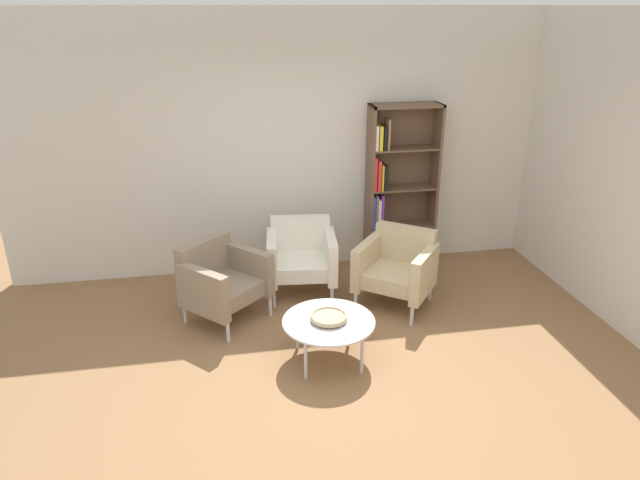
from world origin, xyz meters
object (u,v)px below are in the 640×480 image
(armchair_spare_guest, at_px, (397,267))
(armchair_corner_red, at_px, (301,256))
(coffee_table_low, at_px, (329,323))
(decorative_bowl, at_px, (329,317))
(armchair_by_bookshelf, at_px, (221,280))
(bookshelf_tall, at_px, (394,192))

(armchair_spare_guest, relative_size, armchair_corner_red, 1.21)
(coffee_table_low, distance_m, decorative_bowl, 0.06)
(decorative_bowl, relative_size, armchair_spare_guest, 0.34)
(coffee_table_low, bearing_deg, decorative_bowl, 90.00)
(coffee_table_low, height_order, armchair_by_bookshelf, armchair_by_bookshelf)
(armchair_spare_guest, distance_m, armchair_corner_red, 1.03)
(bookshelf_tall, height_order, armchair_corner_red, bookshelf_tall)
(coffee_table_low, xyz_separation_m, armchair_by_bookshelf, (-0.89, 0.93, 0.04))
(armchair_corner_red, bearing_deg, decorative_bowl, -82.54)
(armchair_corner_red, bearing_deg, armchair_by_bookshelf, -146.73)
(bookshelf_tall, xyz_separation_m, armchair_spare_guest, (-0.24, -0.98, -0.48))
(bookshelf_tall, distance_m, armchair_by_bookshelf, 2.29)
(bookshelf_tall, distance_m, armchair_corner_red, 1.37)
(bookshelf_tall, bearing_deg, armchair_spare_guest, -103.78)
(decorative_bowl, distance_m, armchair_by_bookshelf, 1.28)
(coffee_table_low, height_order, armchair_corner_red, armchair_corner_red)
(decorative_bowl, xyz_separation_m, armchair_spare_guest, (0.90, 0.91, -0.02))
(bookshelf_tall, distance_m, decorative_bowl, 2.25)
(bookshelf_tall, relative_size, armchair_corner_red, 2.43)
(bookshelf_tall, bearing_deg, decorative_bowl, -121.03)
(armchair_spare_guest, height_order, armchair_by_bookshelf, same)
(armchair_by_bookshelf, bearing_deg, bookshelf_tall, -18.24)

